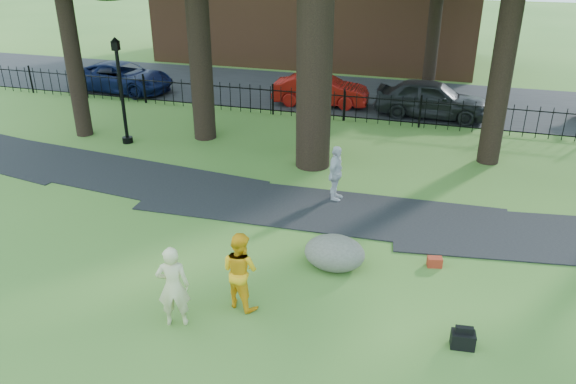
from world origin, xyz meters
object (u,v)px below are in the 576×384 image
(man, at_px, (240,270))
(boulder, at_px, (335,251))
(lamppost, at_px, (122,93))
(woman, at_px, (173,286))
(red_sedan, at_px, (321,90))

(man, distance_m, boulder, 2.52)
(man, bearing_deg, lamppost, -26.66)
(woman, relative_size, man, 1.03)
(boulder, distance_m, lamppost, 10.87)
(woman, xyz_separation_m, man, (1.00, 0.92, -0.02))
(boulder, bearing_deg, red_sedan, 105.11)
(lamppost, bearing_deg, man, -53.78)
(lamppost, bearing_deg, woman, -60.90)
(boulder, relative_size, red_sedan, 0.34)
(boulder, bearing_deg, woman, -130.74)
(man, relative_size, lamppost, 0.44)
(man, height_order, lamppost, lamppost)
(boulder, relative_size, lamppost, 0.37)
(woman, height_order, lamppost, lamppost)
(woman, bearing_deg, man, -157.40)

